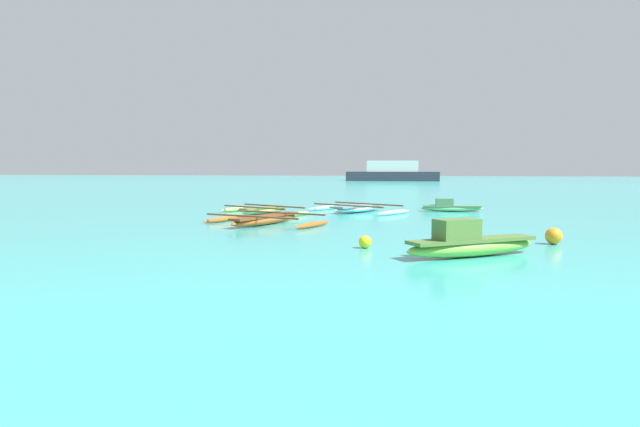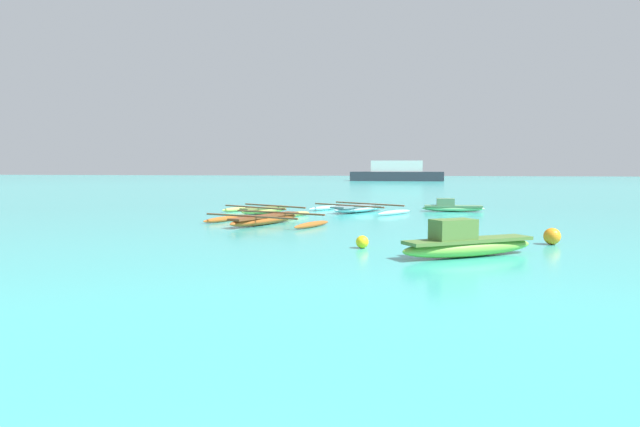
% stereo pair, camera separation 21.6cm
% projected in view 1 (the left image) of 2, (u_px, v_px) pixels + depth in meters
% --- Properties ---
extents(moored_boat_0, '(4.65, 3.89, 0.40)m').
position_uv_depth(moored_boat_0, '(266.00, 219.00, 20.52)').
color(moored_boat_0, '#AF521D').
rests_on(moored_boat_0, ground_plane).
extents(moored_boat_1, '(4.30, 3.51, 0.35)m').
position_uv_depth(moored_boat_1, '(264.00, 210.00, 25.11)').
color(moored_boat_1, '#A8B750').
rests_on(moored_boat_1, ground_plane).
extents(moored_boat_2, '(3.36, 2.50, 0.89)m').
position_uv_depth(moored_boat_2, '(469.00, 243.00, 13.25)').
color(moored_boat_2, '#75B742').
rests_on(moored_boat_2, ground_plane).
extents(moored_boat_3, '(4.80, 4.27, 0.38)m').
position_uv_depth(moored_boat_3, '(358.00, 208.00, 25.98)').
color(moored_boat_3, '#9ED4DC').
rests_on(moored_boat_3, ground_plane).
extents(moored_boat_4, '(2.85, 0.67, 0.61)m').
position_uv_depth(moored_boat_4, '(451.00, 207.00, 26.37)').
color(moored_boat_4, '#83D78A').
rests_on(moored_boat_4, ground_plane).
extents(mooring_buoy_1, '(0.33, 0.33, 0.33)m').
position_uv_depth(mooring_buoy_1, '(365.00, 242.00, 14.62)').
color(mooring_buoy_1, yellow).
rests_on(mooring_buoy_1, ground_plane).
extents(mooring_buoy_2, '(0.45, 0.45, 0.45)m').
position_uv_depth(mooring_buoy_2, '(554.00, 236.00, 15.34)').
color(mooring_buoy_2, orange).
rests_on(mooring_buoy_2, ground_plane).
extents(distant_ferry, '(12.93, 2.85, 2.85)m').
position_uv_depth(distant_ferry, '(393.00, 173.00, 80.11)').
color(distant_ferry, '#2D333D').
rests_on(distant_ferry, ground_plane).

